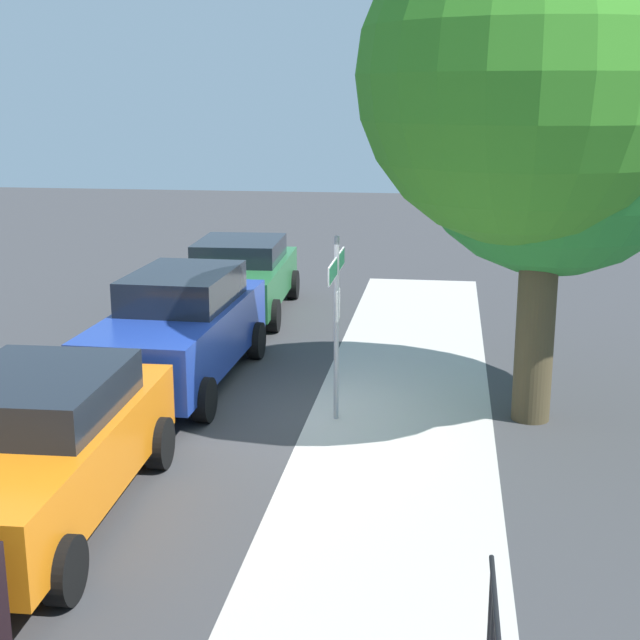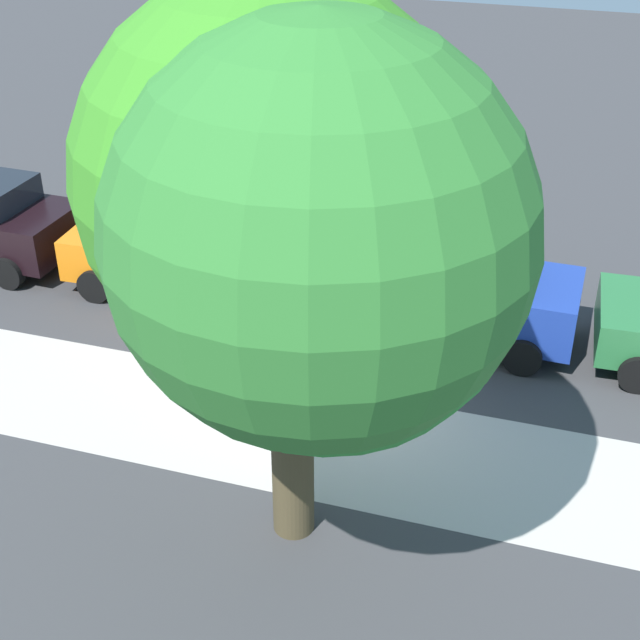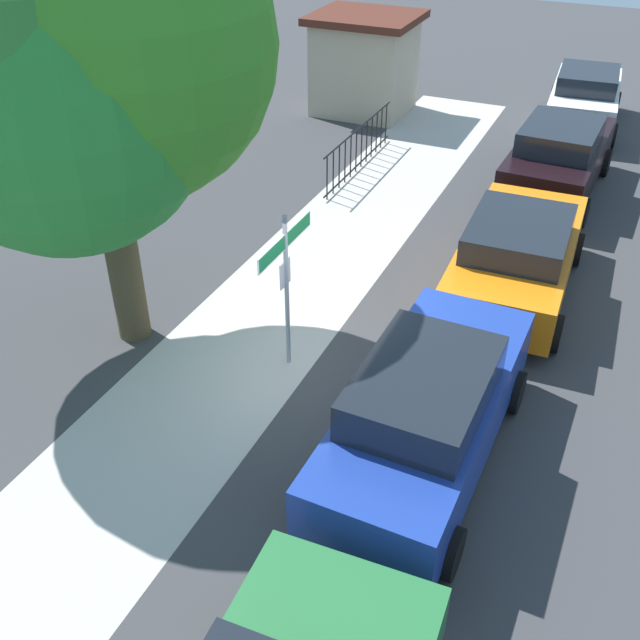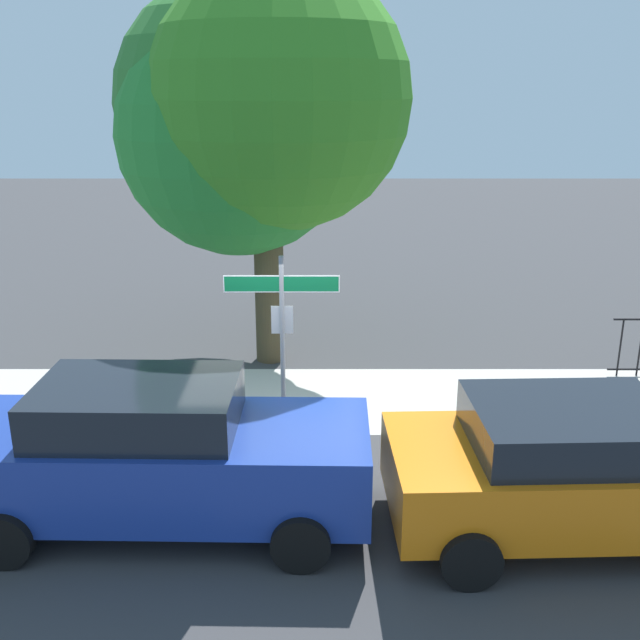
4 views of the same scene
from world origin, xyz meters
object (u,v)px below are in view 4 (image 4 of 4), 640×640
object	(u,v)px
street_sign	(285,310)
car_blue	(165,454)
car_orange	(587,469)
shade_tree	(255,114)

from	to	relation	value
street_sign	car_blue	world-z (taller)	street_sign
car_blue	car_orange	bearing A→B (deg)	-0.97
car_blue	car_orange	distance (m)	4.80
street_sign	car_blue	xyz separation A→B (m)	(-1.27, -2.64, -0.91)
shade_tree	car_orange	distance (m)	7.90
shade_tree	street_sign	bearing A→B (deg)	-77.63
shade_tree	car_blue	bearing A→B (deg)	-96.71
car_blue	street_sign	bearing A→B (deg)	65.47
car_blue	car_orange	xyz separation A→B (m)	(4.80, -0.18, -0.08)
shade_tree	car_orange	size ratio (longest dim) A/B	1.52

